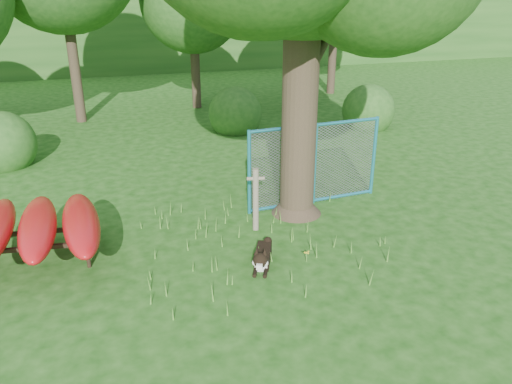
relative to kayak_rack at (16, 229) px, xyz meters
name	(u,v)px	position (x,y,z in m)	size (l,w,h in m)	color
ground	(267,272)	(4.00, -1.58, -0.71)	(80.00, 80.00, 0.00)	#15440D
wooden_post	(256,198)	(4.34, 0.05, -0.02)	(0.36, 0.14, 1.30)	#6E6452
kayak_rack	(16,229)	(0.00, 0.00, 0.00)	(2.89, 2.95, 0.93)	black
husky_dog	(262,257)	(4.00, -1.36, -0.53)	(0.64, 1.02, 0.49)	black
fence_section	(315,164)	(5.99, 0.94, 0.22)	(3.17, 0.29, 3.09)	teal
wildflower_clump	(307,253)	(4.80, -1.46, -0.54)	(0.10, 0.09, 0.21)	#54912F
bg_tree_c	(192,0)	(5.50, 11.42, 3.40)	(4.00, 4.00, 6.12)	#33281C
shrub_left	(6,165)	(-1.00, 5.92, -0.71)	(1.80, 1.80, 1.80)	#23531B
shrub_right	(367,127)	(10.50, 6.42, -0.71)	(1.80, 1.80, 1.80)	#23531B
shrub_mid	(236,131)	(6.00, 7.42, -0.71)	(1.80, 1.80, 1.80)	#23531B
wooded_hillside	(124,14)	(4.00, 26.42, 2.29)	(80.00, 12.00, 6.00)	#23531B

